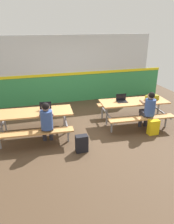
# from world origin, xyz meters

# --- Properties ---
(ground_plane) EXTENTS (10.00, 10.00, 0.02)m
(ground_plane) POSITION_xyz_m (0.00, 0.00, -0.01)
(ground_plane) COLOR #4C3826
(accent_backdrop) EXTENTS (8.00, 0.14, 2.60)m
(accent_backdrop) POSITION_xyz_m (0.00, 2.80, 1.25)
(accent_backdrop) COLOR #338C4C
(accent_backdrop) RESTS_ON ground
(picnic_table_left) EXTENTS (2.15, 1.70, 0.74)m
(picnic_table_left) POSITION_xyz_m (-1.53, 0.19, 0.58)
(picnic_table_left) COLOR tan
(picnic_table_left) RESTS_ON ground
(picnic_table_right) EXTENTS (2.15, 1.70, 0.74)m
(picnic_table_right) POSITION_xyz_m (1.53, 0.23, 0.58)
(picnic_table_right) COLOR tan
(picnic_table_right) RESTS_ON ground
(student_nearer) EXTENTS (0.38, 0.53, 1.21)m
(student_nearer) POSITION_xyz_m (-1.23, -0.39, 0.71)
(student_nearer) COLOR #2D2D38
(student_nearer) RESTS_ON ground
(student_further) EXTENTS (0.38, 0.53, 1.21)m
(student_further) POSITION_xyz_m (1.70, -0.34, 0.71)
(student_further) COLOR #2D2D38
(student_further) RESTS_ON ground
(laptop_silver) EXTENTS (0.34, 0.24, 0.22)m
(laptop_silver) POSITION_xyz_m (-1.19, 0.21, 0.79)
(laptop_silver) COLOR silver
(laptop_silver) RESTS_ON picnic_table_left
(laptop_dark) EXTENTS (0.34, 0.24, 0.22)m
(laptop_dark) POSITION_xyz_m (1.14, 0.29, 0.79)
(laptop_dark) COLOR black
(laptop_dark) RESTS_ON picnic_table_right
(toolbox_grey) EXTENTS (0.40, 0.18, 0.18)m
(toolbox_grey) POSITION_xyz_m (2.13, 0.18, 0.81)
(toolbox_grey) COLOR olive
(toolbox_grey) RESTS_ON picnic_table_right
(backpack_dark) EXTENTS (0.30, 0.22, 0.44)m
(backpack_dark) POSITION_xyz_m (1.73, -0.64, 0.22)
(backpack_dark) COLOR yellow
(backpack_dark) RESTS_ON ground
(satchel_spare) EXTENTS (0.30, 0.22, 0.44)m
(satchel_spare) POSITION_xyz_m (-0.47, -0.94, 0.22)
(satchel_spare) COLOR black
(satchel_spare) RESTS_ON ground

